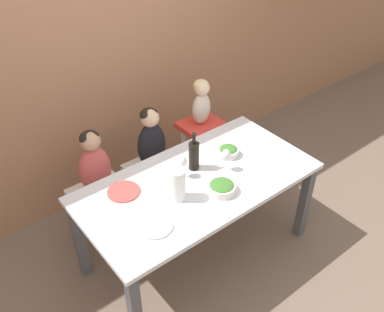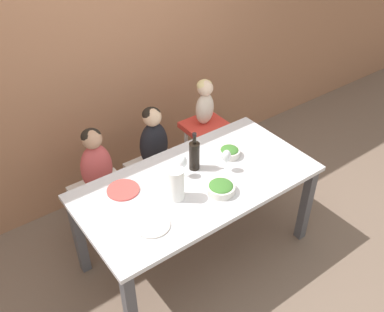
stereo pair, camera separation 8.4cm
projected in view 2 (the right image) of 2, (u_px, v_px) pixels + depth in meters
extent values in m
plane|color=#705B4C|center=(197.00, 251.00, 3.54)|extent=(14.00, 14.00, 0.00)
cube|color=#9E6B4C|center=(111.00, 51.00, 3.49)|extent=(10.00, 0.06, 2.70)
cube|color=silver|center=(197.00, 182.00, 3.09)|extent=(1.75, 0.89, 0.03)
cube|color=#4C4C51|center=(131.00, 310.00, 2.69)|extent=(0.07, 0.07, 0.73)
cube|color=#4C4C51|center=(306.00, 205.00, 3.46)|extent=(0.07, 0.07, 0.73)
cube|color=#4C4C51|center=(79.00, 236.00, 3.18)|extent=(0.07, 0.07, 0.73)
cube|color=#4C4C51|center=(242.00, 159.00, 3.96)|extent=(0.07, 0.07, 0.73)
cylinder|color=silver|center=(97.00, 229.00, 3.45)|extent=(0.04, 0.04, 0.42)
cylinder|color=silver|center=(127.00, 214.00, 3.59)|extent=(0.04, 0.04, 0.42)
cylinder|color=silver|center=(82.00, 210.00, 3.63)|extent=(0.04, 0.04, 0.42)
cylinder|color=silver|center=(111.00, 197.00, 3.76)|extent=(0.04, 0.04, 0.42)
cube|color=silver|center=(101.00, 191.00, 3.47)|extent=(0.44, 0.37, 0.05)
cylinder|color=silver|center=(152.00, 202.00, 3.70)|extent=(0.04, 0.04, 0.42)
cylinder|color=silver|center=(178.00, 190.00, 3.84)|extent=(0.04, 0.04, 0.42)
cylinder|color=silver|center=(136.00, 186.00, 3.88)|extent=(0.04, 0.04, 0.42)
cylinder|color=silver|center=(161.00, 174.00, 4.01)|extent=(0.04, 0.04, 0.42)
cube|color=silver|center=(155.00, 167.00, 3.72)|extent=(0.44, 0.37, 0.05)
cylinder|color=silver|center=(201.00, 167.00, 3.91)|extent=(0.04, 0.04, 0.65)
cylinder|color=silver|center=(221.00, 158.00, 4.02)|extent=(0.04, 0.04, 0.65)
cylinder|color=silver|center=(186.00, 155.00, 4.06)|extent=(0.04, 0.04, 0.65)
cylinder|color=silver|center=(206.00, 147.00, 4.18)|extent=(0.04, 0.04, 0.65)
cube|color=red|center=(204.00, 126.00, 3.84)|extent=(0.37, 0.31, 0.05)
ellipsoid|color=#C64C4C|center=(97.00, 168.00, 3.33)|extent=(0.26, 0.17, 0.43)
sphere|color=tan|center=(92.00, 139.00, 3.16)|extent=(0.15, 0.15, 0.15)
ellipsoid|color=black|center=(91.00, 136.00, 3.16)|extent=(0.15, 0.15, 0.11)
ellipsoid|color=black|center=(154.00, 145.00, 3.58)|extent=(0.26, 0.17, 0.43)
sphere|color=#D6AD89|center=(152.00, 117.00, 3.41)|extent=(0.15, 0.15, 0.15)
ellipsoid|color=black|center=(151.00, 114.00, 3.40)|extent=(0.15, 0.15, 0.11)
ellipsoid|color=beige|center=(205.00, 109.00, 3.73)|extent=(0.18, 0.12, 0.30)
sphere|color=beige|center=(205.00, 88.00, 3.61)|extent=(0.14, 0.14, 0.14)
ellipsoid|color=#DBC684|center=(204.00, 85.00, 3.60)|extent=(0.14, 0.13, 0.10)
cylinder|color=black|center=(194.00, 156.00, 3.13)|extent=(0.08, 0.08, 0.22)
cylinder|color=black|center=(194.00, 139.00, 3.04)|extent=(0.03, 0.03, 0.09)
cylinder|color=black|center=(194.00, 135.00, 3.02)|extent=(0.03, 0.03, 0.02)
cylinder|color=white|center=(176.00, 184.00, 2.86)|extent=(0.11, 0.11, 0.24)
cylinder|color=white|center=(226.00, 170.00, 3.18)|extent=(0.06, 0.06, 0.00)
cylinder|color=white|center=(226.00, 166.00, 3.15)|extent=(0.01, 0.01, 0.08)
ellipsoid|color=white|center=(227.00, 156.00, 3.10)|extent=(0.06, 0.06, 0.10)
cylinder|color=white|center=(183.00, 176.00, 3.12)|extent=(0.06, 0.06, 0.00)
cylinder|color=white|center=(183.00, 171.00, 3.10)|extent=(0.01, 0.01, 0.08)
ellipsoid|color=white|center=(182.00, 162.00, 3.04)|extent=(0.06, 0.06, 0.10)
cylinder|color=silver|center=(221.00, 189.00, 2.97)|extent=(0.20, 0.20, 0.06)
ellipsoid|color=#3D752D|center=(221.00, 186.00, 2.95)|extent=(0.17, 0.17, 0.04)
cylinder|color=silver|center=(229.00, 153.00, 3.31)|extent=(0.16, 0.16, 0.06)
ellipsoid|color=#3D752D|center=(230.00, 150.00, 3.29)|extent=(0.14, 0.14, 0.04)
cylinder|color=silver|center=(152.00, 225.00, 2.72)|extent=(0.23, 0.23, 0.01)
cylinder|color=#D14C47|center=(123.00, 190.00, 2.99)|extent=(0.23, 0.23, 0.01)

